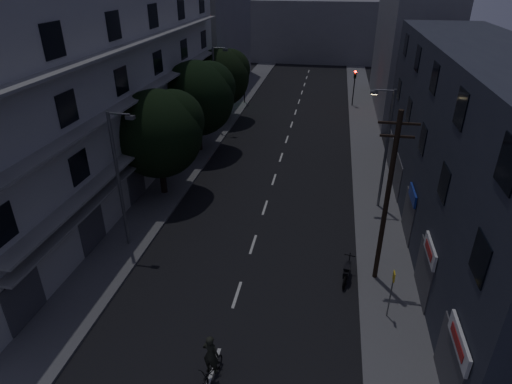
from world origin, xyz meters
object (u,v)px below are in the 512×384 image
(bus_stop_sign, at_px, (392,286))
(utility_pole, at_px, (387,198))
(motorcycle, at_px, (347,272))
(cyclist, at_px, (212,366))

(bus_stop_sign, bearing_deg, utility_pole, 97.16)
(bus_stop_sign, height_order, motorcycle, bus_stop_sign)
(bus_stop_sign, xyz_separation_m, cyclist, (-7.13, -4.70, -1.11))
(bus_stop_sign, bearing_deg, cyclist, -146.64)
(motorcycle, xyz_separation_m, cyclist, (-5.29, -7.20, 0.27))
(bus_stop_sign, distance_m, motorcycle, 3.40)
(bus_stop_sign, relative_size, cyclist, 1.09)
(bus_stop_sign, distance_m, cyclist, 8.61)
(motorcycle, relative_size, cyclist, 0.86)
(bus_stop_sign, bearing_deg, motorcycle, 126.21)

